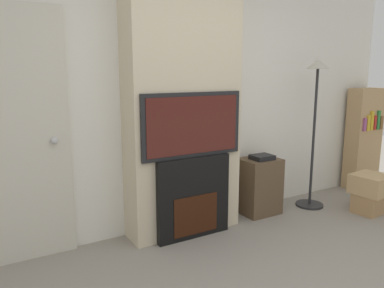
{
  "coord_description": "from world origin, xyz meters",
  "views": [
    {
      "loc": [
        -1.72,
        -1.24,
        1.56
      ],
      "look_at": [
        0.0,
        1.66,
        0.9
      ],
      "focal_mm": 35.0,
      "sensor_mm": 36.0,
      "label": 1
    }
  ],
  "objects": [
    {
      "name": "bookshelf",
      "position": [
        2.78,
        1.84,
        0.67
      ],
      "size": [
        0.49,
        0.25,
        1.34
      ],
      "color": "tan",
      "rests_on": "ground_plane"
    },
    {
      "name": "fireplace",
      "position": [
        0.0,
        1.66,
        0.39
      ],
      "size": [
        0.75,
        0.15,
        0.78
      ],
      "color": "black",
      "rests_on": "ground_plane"
    },
    {
      "name": "floor_lamp",
      "position": [
        1.61,
        1.66,
        1.14
      ],
      "size": [
        0.32,
        0.32,
        1.69
      ],
      "color": "#262628",
      "rests_on": "ground_plane"
    },
    {
      "name": "television",
      "position": [
        0.0,
        1.66,
        1.08
      ],
      "size": [
        1.02,
        0.07,
        0.59
      ],
      "color": "black",
      "rests_on": "fireplace"
    },
    {
      "name": "entry_door",
      "position": [
        -1.47,
        1.97,
        1.04
      ],
      "size": [
        0.89,
        0.09,
        2.08
      ],
      "color": "beige",
      "rests_on": "ground_plane"
    },
    {
      "name": "wall_back",
      "position": [
        0.0,
        2.03,
        1.35
      ],
      "size": [
        6.0,
        0.06,
        2.7
      ],
      "color": "silver",
      "rests_on": "ground_plane"
    },
    {
      "name": "box_stack",
      "position": [
        2.03,
        1.18,
        0.24
      ],
      "size": [
        0.41,
        0.39,
        0.43
      ],
      "color": "tan",
      "rests_on": "ground_plane"
    },
    {
      "name": "chimney_breast",
      "position": [
        0.0,
        1.83,
        1.35
      ],
      "size": [
        1.11,
        0.34,
        2.7
      ],
      "color": "beige",
      "rests_on": "ground_plane"
    },
    {
      "name": "media_stand",
      "position": [
        0.94,
        1.8,
        0.32
      ],
      "size": [
        0.42,
        0.34,
        0.67
      ],
      "color": "brown",
      "rests_on": "ground_plane"
    }
  ]
}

